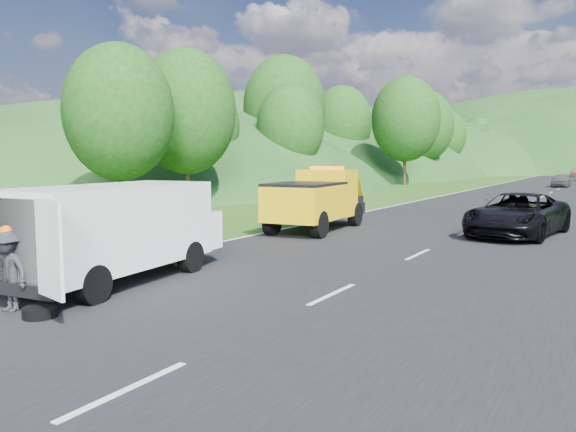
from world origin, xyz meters
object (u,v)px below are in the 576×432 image
Objects in this scene: tow_truck at (317,199)px; suitcase at (154,246)px; woman at (173,256)px; worker at (10,312)px; spare_tire at (40,318)px; white_van at (117,228)px; passing_suv at (517,236)px; child at (175,267)px.

tow_truck is 8.05m from suitcase.
suitcase is (-0.70, -0.10, 0.26)m from woman.
spare_tire is (0.90, 0.03, 0.00)m from worker.
white_van is 3.95m from woman.
passing_suv reaches higher than spare_tire.
spare_tire is (1.58, -14.11, -1.30)m from tow_truck.
suitcase is 0.09× the size of passing_suv.
white_van reaches higher than passing_suv.
tow_truck reaches higher than spare_tire.
tow_truck is 4.34× the size of woman.
worker is at bearing -92.71° from white_van.
woman is (-1.39, 3.44, -1.35)m from white_van.
spare_tire is at bearing -76.05° from white_van.
tow_truck is 0.91× the size of white_van.
suitcase is at bearing 108.75° from worker.
child is (1.21, -1.25, 0.00)m from woman.
white_van is 13.25× the size of suitcase.
white_van is 4.09m from suitcase.
passing_suv is (5.91, 16.59, 0.00)m from spare_tire.
suitcase is 13.76m from passing_suv.
suitcase is at bearing 116.99° from spare_tire.
spare_tire is at bearing -35.21° from child.
white_van is at bearing -57.95° from suitcase.
suitcase is at bearing -170.49° from child.
passing_suv is (6.81, 16.62, 0.00)m from worker.
white_van is 4.31× the size of worker.
tow_truck reaches higher than suitcase.
worker is (0.21, -2.98, -1.35)m from white_van.
child is 5.18m from worker.
passing_suv reaches higher than worker.
child is (-0.19, 2.19, -1.35)m from white_van.
tow_truck is at bearing 78.24° from suitcase.
spare_tire is at bearing 0.59° from worker.
worker is at bearing -70.00° from suitcase.
white_van is 2.58m from child.
passing_suv reaches higher than woman.
suitcase is (-2.09, 3.34, -1.09)m from white_van.
white_van reaches higher than spare_tire.
worker is (1.60, -6.42, 0.00)m from woman.
white_van is 1.17× the size of passing_suv.
tow_truck is 9.98× the size of spare_tire.
suitcase is 0.83× the size of spare_tire.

